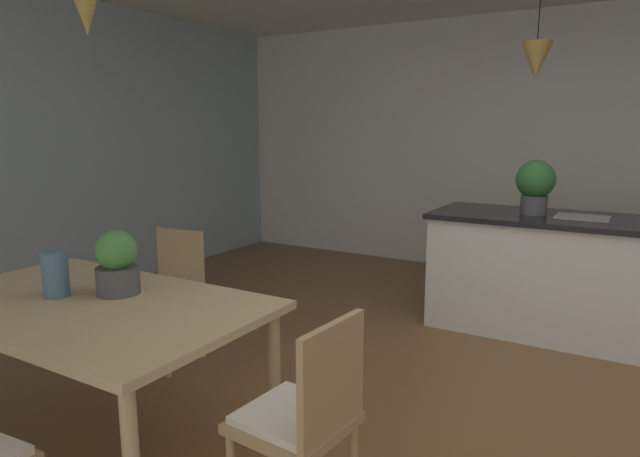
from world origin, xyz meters
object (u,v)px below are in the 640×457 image
Objects in this scene: chair_kitchen_end at (304,416)px; vase_on_dining_table at (55,274)px; potted_plant_on_table at (117,263)px; potted_plant_on_island at (535,184)px; kitchen_island at (582,277)px; dining_table at (89,313)px; chair_far_left at (169,291)px.

vase_on_dining_table is at bearing -178.77° from chair_kitchen_end.
vase_on_dining_table is at bearing -140.23° from potted_plant_on_table.
chair_kitchen_end is 1.47m from vase_on_dining_table.
potted_plant_on_table reaches higher than vase_on_dining_table.
vase_on_dining_table is (-1.42, -0.03, 0.36)m from chair_kitchen_end.
chair_kitchen_end is 2.84m from potted_plant_on_island.
potted_plant_on_island is 1.79× the size of vase_on_dining_table.
kitchen_island is 3.52m from vase_on_dining_table.
potted_plant_on_island is at bearing 60.40° from dining_table.
dining_table is at bearing -119.60° from potted_plant_on_island.
chair_kitchen_end is at bearing -96.72° from potted_plant_on_island.
potted_plant_on_island reaches higher than chair_far_left.
potted_plant_on_table reaches higher than dining_table.
chair_far_left is at bearing 113.89° from dining_table.
dining_table is 5.34× the size of potted_plant_on_table.
chair_far_left is at bearing 120.34° from potted_plant_on_table.
dining_table is 4.23× the size of potted_plant_on_island.
chair_kitchen_end is 2.69× the size of potted_plant_on_table.
dining_table is 1.25m from chair_kitchen_end.
chair_far_left is 0.94m from potted_plant_on_table.
potted_plant_on_table reaches higher than chair_far_left.
vase_on_dining_table is at bearing -127.35° from kitchen_island.
potted_plant_on_island is 3.02m from potted_plant_on_table.
potted_plant_on_island is (1.95, 1.86, 0.66)m from chair_far_left.
kitchen_island is 3.24m from potted_plant_on_table.
potted_plant_on_island reaches higher than chair_kitchen_end.
chair_far_left is at bearing -141.38° from kitchen_island.
chair_kitchen_end is at bearing -104.24° from kitchen_island.
chair_kitchen_end is at bearing -7.45° from potted_plant_on_table.
dining_table is 1.99× the size of chair_kitchen_end.
kitchen_island is at bearing 54.84° from dining_table.
potted_plant_on_table is (0.04, 0.15, 0.22)m from dining_table.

